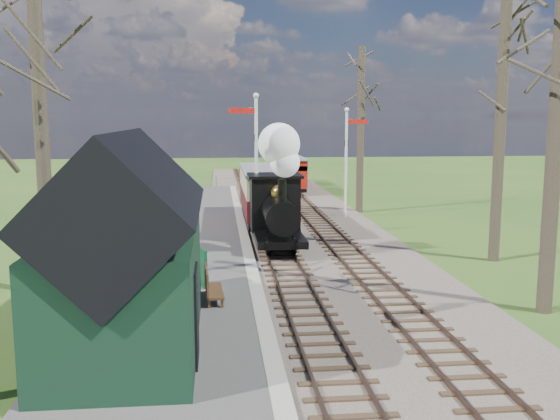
# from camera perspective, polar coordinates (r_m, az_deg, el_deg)

# --- Properties ---
(distant_hills) EXTENTS (114.40, 48.00, 22.02)m
(distant_hills) POSITION_cam_1_polar(r_m,az_deg,el_deg) (77.09, -2.80, -7.60)
(distant_hills) COLOR #385B23
(distant_hills) RESTS_ON ground
(ballast_bed) EXTENTS (8.00, 60.00, 0.10)m
(ballast_bed) POSITION_cam_1_polar(r_m,az_deg,el_deg) (32.20, 0.74, -0.76)
(ballast_bed) COLOR brown
(ballast_bed) RESTS_ON ground
(track_near) EXTENTS (1.60, 60.00, 0.15)m
(track_near) POSITION_cam_1_polar(r_m,az_deg,el_deg) (32.07, -1.57, -0.71)
(track_near) COLOR brown
(track_near) RESTS_ON ground
(track_far) EXTENTS (1.60, 60.00, 0.15)m
(track_far) POSITION_cam_1_polar(r_m,az_deg,el_deg) (32.36, 3.03, -0.64)
(track_far) COLOR brown
(track_far) RESTS_ON ground
(platform) EXTENTS (5.00, 44.00, 0.20)m
(platform) POSITION_cam_1_polar(r_m,az_deg,el_deg) (24.16, -8.49, -3.89)
(platform) COLOR #474442
(platform) RESTS_ON ground
(coping_strip) EXTENTS (0.40, 44.00, 0.21)m
(coping_strip) POSITION_cam_1_polar(r_m,az_deg,el_deg) (24.16, -3.02, -3.80)
(coping_strip) COLOR #B2AD9E
(coping_strip) RESTS_ON ground
(station_shed) EXTENTS (3.25, 6.30, 4.78)m
(station_shed) POSITION_cam_1_polar(r_m,az_deg,el_deg) (14.04, -13.83, -4.07)
(station_shed) COLOR black
(station_shed) RESTS_ON platform
(semaphore_near) EXTENTS (1.22, 0.24, 6.22)m
(semaphore_near) POSITION_cam_1_polar(r_m,az_deg,el_deg) (25.67, -2.33, 4.87)
(semaphore_near) COLOR silver
(semaphore_near) RESTS_ON ground
(semaphore_far) EXTENTS (1.22, 0.24, 5.72)m
(semaphore_far) POSITION_cam_1_polar(r_m,az_deg,el_deg) (32.32, 6.19, 5.12)
(semaphore_far) COLOR silver
(semaphore_far) RESTS_ON ground
(bare_trees) EXTENTS (15.51, 22.39, 12.00)m
(bare_trees) POSITION_cam_1_polar(r_m,az_deg,el_deg) (20.00, 4.76, 8.34)
(bare_trees) COLOR #382D23
(bare_trees) RESTS_ON ground
(fence_line) EXTENTS (12.60, 0.08, 1.00)m
(fence_line) POSITION_cam_1_polar(r_m,az_deg,el_deg) (45.89, -2.48, 2.66)
(fence_line) COLOR slate
(fence_line) RESTS_ON ground
(locomotive) EXTENTS (1.94, 4.53, 4.85)m
(locomotive) POSITION_cam_1_polar(r_m,az_deg,el_deg) (24.03, -0.25, 1.27)
(locomotive) COLOR black
(locomotive) RESTS_ON ground
(coach) EXTENTS (2.26, 7.76, 2.38)m
(coach) POSITION_cam_1_polar(r_m,az_deg,el_deg) (30.10, -1.33, 1.61)
(coach) COLOR black
(coach) RESTS_ON ground
(red_carriage_a) EXTENTS (1.90, 4.71, 2.00)m
(red_carriage_a) POSITION_cam_1_polar(r_m,az_deg,el_deg) (42.47, 0.89, 3.34)
(red_carriage_a) COLOR black
(red_carriage_a) RESTS_ON ground
(red_carriage_b) EXTENTS (1.90, 4.71, 2.00)m
(red_carriage_b) POSITION_cam_1_polar(r_m,az_deg,el_deg) (47.92, 0.13, 3.94)
(red_carriage_b) COLOR black
(red_carriage_b) RESTS_ON ground
(sign_board) EXTENTS (0.33, 0.78, 1.16)m
(sign_board) POSITION_cam_1_polar(r_m,az_deg,el_deg) (18.96, -7.10, -5.22)
(sign_board) COLOR #0D3F23
(sign_board) RESTS_ON platform
(bench) EXTENTS (0.55, 1.63, 0.92)m
(bench) POSITION_cam_1_polar(r_m,az_deg,el_deg) (17.53, -6.41, -6.86)
(bench) COLOR #462E19
(bench) RESTS_ON platform
(person) EXTENTS (0.43, 0.52, 1.21)m
(person) POSITION_cam_1_polar(r_m,az_deg,el_deg) (15.30, -8.16, -8.51)
(person) COLOR #1A1C30
(person) RESTS_ON platform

